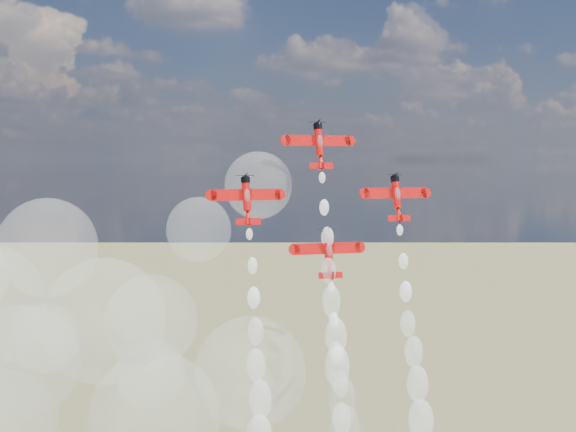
% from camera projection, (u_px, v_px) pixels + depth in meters
% --- Properties ---
extents(plane_lead, '(11.11, 4.30, 7.78)m').
position_uv_depth(plane_lead, '(319.00, 145.00, 130.53)').
color(plane_lead, '#BA0A09').
rests_on(plane_lead, ground).
extents(plane_left, '(11.11, 4.30, 7.78)m').
position_uv_depth(plane_left, '(247.00, 199.00, 125.28)').
color(plane_left, '#BA0A09').
rests_on(plane_left, ground).
extents(plane_right, '(11.11, 4.30, 7.78)m').
position_uv_depth(plane_right, '(397.00, 197.00, 132.52)').
color(plane_right, '#BA0A09').
rests_on(plane_right, ground).
extents(plane_slot, '(11.11, 4.30, 7.78)m').
position_uv_depth(plane_slot, '(328.00, 253.00, 127.27)').
color(plane_slot, '#BA0A09').
rests_on(plane_slot, ground).
extents(smoke_trail_lead, '(5.18, 15.26, 46.62)m').
position_uv_depth(smoke_trail_lead, '(342.00, 404.00, 122.92)').
color(smoke_trail_lead, white).
rests_on(smoke_trail_lead, plane_lead).
extents(drifted_smoke_cloud, '(61.04, 34.15, 53.91)m').
position_uv_depth(drifted_smoke_cloud, '(102.00, 339.00, 130.03)').
color(drifted_smoke_cloud, white).
rests_on(drifted_smoke_cloud, ground).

